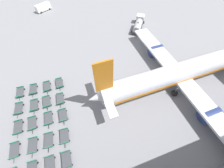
# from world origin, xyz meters

# --- Properties ---
(ground_plane) EXTENTS (500.00, 500.00, 0.00)m
(ground_plane) POSITION_xyz_m (0.00, 0.00, 0.00)
(ground_plane) COLOR gray
(airplane) EXTENTS (34.91, 41.36, 11.78)m
(airplane) POSITION_xyz_m (13.61, 2.03, 3.11)
(airplane) COLOR silver
(airplane) RESTS_ON ground_plane
(fuel_tanker_primary) EXTENTS (8.60, 7.11, 2.85)m
(fuel_tanker_primary) POSITION_xyz_m (-8.08, 2.40, 1.19)
(fuel_tanker_primary) COLOR white
(fuel_tanker_primary) RESTS_ON ground_plane
(service_van) EXTENTS (4.16, 5.57, 2.35)m
(service_van) POSITION_xyz_m (-29.91, -24.74, 1.27)
(service_van) COLOR white
(service_van) RESTS_ON ground_plane
(baggage_dolly_row_near_col_a) EXTENTS (3.21, 1.63, 0.92)m
(baggage_dolly_row_near_col_a) POSITION_xyz_m (5.70, -31.36, 0.46)
(baggage_dolly_row_near_col_a) COLOR #424449
(baggage_dolly_row_near_col_a) RESTS_ON ground_plane
(baggage_dolly_row_near_col_b) EXTENTS (3.23, 1.70, 0.92)m
(baggage_dolly_row_near_col_b) POSITION_xyz_m (9.60, -31.45, 0.46)
(baggage_dolly_row_near_col_b) COLOR #424449
(baggage_dolly_row_near_col_b) RESTS_ON ground_plane
(baggage_dolly_row_near_col_c) EXTENTS (3.19, 1.59, 0.92)m
(baggage_dolly_row_near_col_c) POSITION_xyz_m (13.47, -31.35, 0.46)
(baggage_dolly_row_near_col_c) COLOR #424449
(baggage_dolly_row_near_col_c) RESTS_ON ground_plane
(baggage_dolly_row_near_col_d) EXTENTS (3.19, 1.58, 0.92)m
(baggage_dolly_row_near_col_d) POSITION_xyz_m (17.32, -31.71, 0.46)
(baggage_dolly_row_near_col_d) COLOR #424449
(baggage_dolly_row_near_col_d) RESTS_ON ground_plane
(baggage_dolly_row_mid_a_col_a) EXTENTS (3.23, 1.70, 0.92)m
(baggage_dolly_row_mid_a_col_a) POSITION_xyz_m (5.81, -28.74, 0.46)
(baggage_dolly_row_mid_a_col_a) COLOR #424449
(baggage_dolly_row_mid_a_col_a) RESTS_ON ground_plane
(baggage_dolly_row_mid_a_col_b) EXTENTS (3.21, 1.63, 0.92)m
(baggage_dolly_row_mid_a_col_b) POSITION_xyz_m (9.86, -28.58, 0.46)
(baggage_dolly_row_mid_a_col_b) COLOR #424449
(baggage_dolly_row_mid_a_col_b) RESTS_ON ground_plane
(baggage_dolly_row_mid_a_col_c) EXTENTS (3.19, 1.59, 0.92)m
(baggage_dolly_row_mid_a_col_c) POSITION_xyz_m (13.56, -28.97, 0.46)
(baggage_dolly_row_mid_a_col_c) COLOR #424449
(baggage_dolly_row_mid_a_col_c) RESTS_ON ground_plane
(baggage_dolly_row_mid_a_col_d) EXTENTS (3.23, 1.69, 0.92)m
(baggage_dolly_row_mid_a_col_d) POSITION_xyz_m (17.52, -28.91, 0.46)
(baggage_dolly_row_mid_a_col_d) COLOR #424449
(baggage_dolly_row_mid_a_col_d) RESTS_ON ground_plane
(baggage_dolly_row_mid_b_col_a) EXTENTS (3.19, 1.59, 0.92)m
(baggage_dolly_row_mid_b_col_a) POSITION_xyz_m (5.99, -25.93, 0.46)
(baggage_dolly_row_mid_b_col_a) COLOR #424449
(baggage_dolly_row_mid_b_col_a) RESTS_ON ground_plane
(baggage_dolly_row_mid_b_col_b) EXTENTS (3.20, 1.61, 0.92)m
(baggage_dolly_row_mid_b_col_b) POSITION_xyz_m (9.84, -26.23, 0.46)
(baggage_dolly_row_mid_b_col_b) COLOR #424449
(baggage_dolly_row_mid_b_col_b) RESTS_ON ground_plane
(baggage_dolly_row_mid_b_col_c) EXTENTS (3.20, 1.61, 0.92)m
(baggage_dolly_row_mid_b_col_c) POSITION_xyz_m (13.55, -26.14, 0.46)
(baggage_dolly_row_mid_b_col_c) COLOR #424449
(baggage_dolly_row_mid_b_col_c) RESTS_ON ground_plane
(baggage_dolly_row_mid_b_col_d) EXTENTS (3.24, 1.71, 0.92)m
(baggage_dolly_row_mid_b_col_d) POSITION_xyz_m (17.55, -26.37, 0.46)
(baggage_dolly_row_mid_b_col_d) COLOR #424449
(baggage_dolly_row_mid_b_col_d) RESTS_ON ground_plane
(baggage_dolly_row_mid_b_col_e) EXTENTS (3.19, 1.57, 0.92)m
(baggage_dolly_row_mid_b_col_e) POSITION_xyz_m (21.33, -26.42, 0.46)
(baggage_dolly_row_mid_b_col_e) COLOR #424449
(baggage_dolly_row_mid_b_col_e) RESTS_ON ground_plane
(baggage_dolly_row_far_col_a) EXTENTS (3.20, 1.60, 0.92)m
(baggage_dolly_row_far_col_a) POSITION_xyz_m (5.97, -23.31, 0.46)
(baggage_dolly_row_far_col_a) COLOR #424449
(baggage_dolly_row_far_col_a) RESTS_ON ground_plane
(baggage_dolly_row_far_col_b) EXTENTS (3.22, 1.65, 0.92)m
(baggage_dolly_row_far_col_b) POSITION_xyz_m (10.06, -23.61, 0.46)
(baggage_dolly_row_far_col_b) COLOR #424449
(baggage_dolly_row_far_col_b) RESTS_ON ground_plane
(baggage_dolly_row_far_col_c) EXTENTS (3.19, 1.58, 0.92)m
(baggage_dolly_row_far_col_c) POSITION_xyz_m (13.82, -23.52, 0.46)
(baggage_dolly_row_far_col_c) COLOR #424449
(baggage_dolly_row_far_col_c) RESTS_ON ground_plane
(baggage_dolly_row_far_col_d) EXTENTS (3.22, 1.66, 0.92)m
(baggage_dolly_row_far_col_d) POSITION_xyz_m (17.76, -23.78, 0.46)
(baggage_dolly_row_far_col_d) COLOR #424449
(baggage_dolly_row_far_col_d) RESTS_ON ground_plane
(baggage_dolly_row_far_col_e) EXTENTS (3.21, 1.62, 0.92)m
(baggage_dolly_row_far_col_e) POSITION_xyz_m (21.48, -23.96, 0.46)
(baggage_dolly_row_far_col_e) COLOR #424449
(baggage_dolly_row_far_col_e) RESTS_ON ground_plane
(stand_guidance_stripe) EXTENTS (0.63, 20.42, 0.01)m
(stand_guidance_stripe) POSITION_xyz_m (11.46, -6.64, 0.00)
(stand_guidance_stripe) COLOR yellow
(stand_guidance_stripe) RESTS_ON ground_plane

